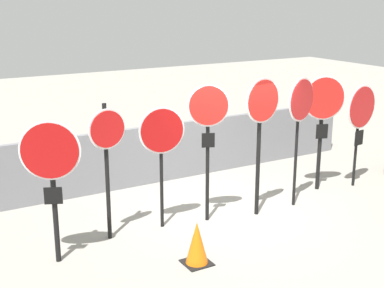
{
  "coord_description": "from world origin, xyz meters",
  "views": [
    {
      "loc": [
        -5.34,
        -7.88,
        4.0
      ],
      "look_at": [
        -0.82,
        0.0,
        1.48
      ],
      "focal_mm": 50.0,
      "sensor_mm": 36.0,
      "label": 1
    }
  ],
  "objects_px": {
    "stop_sign_4": "(262,118)",
    "stop_sign_6": "(323,110)",
    "traffic_cone_0": "(197,243)",
    "stop_sign_1": "(107,146)",
    "stop_sign_3": "(208,122)",
    "stop_sign_2": "(162,139)",
    "stop_sign_5": "(301,110)",
    "stop_sign_0": "(51,164)",
    "stop_sign_7": "(361,113)"
  },
  "relations": [
    {
      "from": "stop_sign_1",
      "to": "stop_sign_5",
      "type": "relative_size",
      "value": 0.92
    },
    {
      "from": "stop_sign_2",
      "to": "stop_sign_4",
      "type": "distance_m",
      "value": 1.88
    },
    {
      "from": "traffic_cone_0",
      "to": "stop_sign_5",
      "type": "bearing_deg",
      "value": 20.45
    },
    {
      "from": "stop_sign_3",
      "to": "stop_sign_6",
      "type": "height_order",
      "value": "stop_sign_3"
    },
    {
      "from": "stop_sign_3",
      "to": "stop_sign_2",
      "type": "bearing_deg",
      "value": -167.15
    },
    {
      "from": "stop_sign_6",
      "to": "stop_sign_7",
      "type": "bearing_deg",
      "value": 3.93
    },
    {
      "from": "stop_sign_4",
      "to": "stop_sign_6",
      "type": "height_order",
      "value": "stop_sign_4"
    },
    {
      "from": "stop_sign_5",
      "to": "stop_sign_6",
      "type": "relative_size",
      "value": 1.04
    },
    {
      "from": "stop_sign_1",
      "to": "traffic_cone_0",
      "type": "bearing_deg",
      "value": -68.87
    },
    {
      "from": "stop_sign_3",
      "to": "stop_sign_5",
      "type": "relative_size",
      "value": 1.0
    },
    {
      "from": "stop_sign_1",
      "to": "stop_sign_7",
      "type": "distance_m",
      "value": 5.6
    },
    {
      "from": "traffic_cone_0",
      "to": "stop_sign_7",
      "type": "bearing_deg",
      "value": 15.3
    },
    {
      "from": "stop_sign_5",
      "to": "stop_sign_6",
      "type": "height_order",
      "value": "stop_sign_5"
    },
    {
      "from": "stop_sign_3",
      "to": "stop_sign_5",
      "type": "xyz_separation_m",
      "value": [
        1.9,
        -0.23,
        0.07
      ]
    },
    {
      "from": "stop_sign_0",
      "to": "stop_sign_5",
      "type": "xyz_separation_m",
      "value": [
        4.76,
        -0.02,
        0.33
      ]
    },
    {
      "from": "stop_sign_2",
      "to": "stop_sign_6",
      "type": "relative_size",
      "value": 0.9
    },
    {
      "from": "stop_sign_0",
      "to": "stop_sign_1",
      "type": "xyz_separation_m",
      "value": [
        1.03,
        0.38,
        0.05
      ]
    },
    {
      "from": "stop_sign_1",
      "to": "stop_sign_3",
      "type": "bearing_deg",
      "value": -13.43
    },
    {
      "from": "stop_sign_0",
      "to": "stop_sign_4",
      "type": "xyz_separation_m",
      "value": [
        3.84,
        -0.02,
        0.28
      ]
    },
    {
      "from": "stop_sign_3",
      "to": "stop_sign_4",
      "type": "distance_m",
      "value": 1.01
    },
    {
      "from": "stop_sign_2",
      "to": "stop_sign_3",
      "type": "height_order",
      "value": "stop_sign_3"
    },
    {
      "from": "stop_sign_6",
      "to": "stop_sign_1",
      "type": "bearing_deg",
      "value": -160.45
    },
    {
      "from": "stop_sign_5",
      "to": "traffic_cone_0",
      "type": "distance_m",
      "value": 3.48
    },
    {
      "from": "stop_sign_0",
      "to": "stop_sign_6",
      "type": "relative_size",
      "value": 0.93
    },
    {
      "from": "stop_sign_2",
      "to": "stop_sign_3",
      "type": "xyz_separation_m",
      "value": [
        0.84,
        -0.14,
        0.22
      ]
    },
    {
      "from": "stop_sign_6",
      "to": "traffic_cone_0",
      "type": "height_order",
      "value": "stop_sign_6"
    },
    {
      "from": "stop_sign_4",
      "to": "stop_sign_7",
      "type": "distance_m",
      "value": 2.81
    },
    {
      "from": "stop_sign_5",
      "to": "stop_sign_7",
      "type": "bearing_deg",
      "value": -10.87
    },
    {
      "from": "stop_sign_3",
      "to": "stop_sign_0",
      "type": "bearing_deg",
      "value": -153.23
    },
    {
      "from": "stop_sign_1",
      "to": "stop_sign_3",
      "type": "relative_size",
      "value": 0.92
    },
    {
      "from": "stop_sign_4",
      "to": "stop_sign_7",
      "type": "bearing_deg",
      "value": -4.19
    },
    {
      "from": "stop_sign_3",
      "to": "traffic_cone_0",
      "type": "distance_m",
      "value": 2.24
    },
    {
      "from": "stop_sign_2",
      "to": "stop_sign_5",
      "type": "height_order",
      "value": "stop_sign_5"
    },
    {
      "from": "stop_sign_5",
      "to": "stop_sign_0",
      "type": "bearing_deg",
      "value": 162.05
    },
    {
      "from": "stop_sign_1",
      "to": "stop_sign_7",
      "type": "xyz_separation_m",
      "value": [
        5.6,
        -0.18,
        -0.03
      ]
    },
    {
      "from": "stop_sign_3",
      "to": "stop_sign_5",
      "type": "height_order",
      "value": "stop_sign_5"
    },
    {
      "from": "stop_sign_4",
      "to": "stop_sign_6",
      "type": "bearing_deg",
      "value": 4.51
    },
    {
      "from": "stop_sign_3",
      "to": "stop_sign_6",
      "type": "bearing_deg",
      "value": 26.96
    },
    {
      "from": "stop_sign_7",
      "to": "traffic_cone_0",
      "type": "xyz_separation_m",
      "value": [
        -4.77,
        -1.31,
        -1.28
      ]
    },
    {
      "from": "stop_sign_3",
      "to": "stop_sign_4",
      "type": "bearing_deg",
      "value": 9.21
    },
    {
      "from": "stop_sign_4",
      "to": "stop_sign_5",
      "type": "xyz_separation_m",
      "value": [
        0.92,
        0.0,
        0.05
      ]
    },
    {
      "from": "stop_sign_1",
      "to": "stop_sign_4",
      "type": "height_order",
      "value": "stop_sign_4"
    },
    {
      "from": "stop_sign_4",
      "to": "traffic_cone_0",
      "type": "height_order",
      "value": "stop_sign_4"
    },
    {
      "from": "stop_sign_2",
      "to": "stop_sign_5",
      "type": "bearing_deg",
      "value": 0.7
    },
    {
      "from": "stop_sign_2",
      "to": "traffic_cone_0",
      "type": "xyz_separation_m",
      "value": [
        -0.15,
        -1.46,
        -1.3
      ]
    },
    {
      "from": "stop_sign_0",
      "to": "stop_sign_2",
      "type": "bearing_deg",
      "value": 34.14
    },
    {
      "from": "stop_sign_1",
      "to": "stop_sign_2",
      "type": "bearing_deg",
      "value": -9.69
    },
    {
      "from": "stop_sign_0",
      "to": "stop_sign_2",
      "type": "height_order",
      "value": "stop_sign_0"
    },
    {
      "from": "stop_sign_0",
      "to": "traffic_cone_0",
      "type": "relative_size",
      "value": 3.28
    },
    {
      "from": "stop_sign_1",
      "to": "stop_sign_0",
      "type": "bearing_deg",
      "value": -167.59
    }
  ]
}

